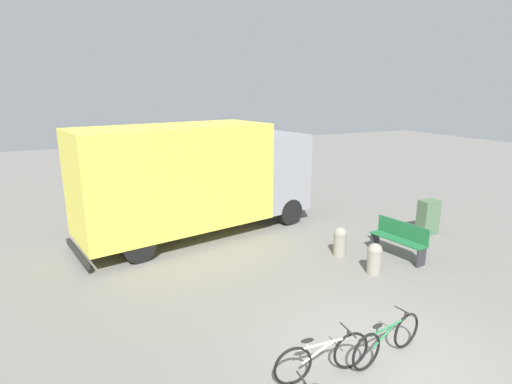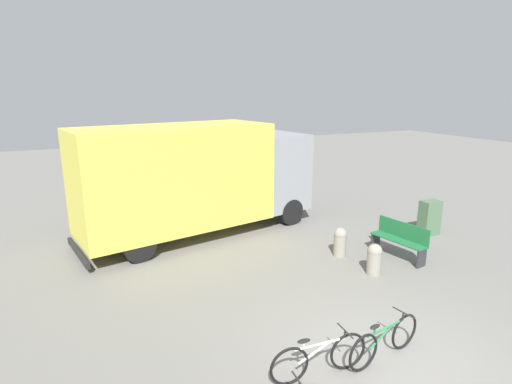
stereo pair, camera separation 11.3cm
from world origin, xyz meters
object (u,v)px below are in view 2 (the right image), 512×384
object	(u,v)px
park_bench	(400,239)
bollard_near_bench	(374,258)
bicycle_middle	(319,357)
bicycle_far	(385,340)
bollard_far_bench	(340,241)
utility_box	(429,218)
delivery_truck	(197,176)

from	to	relation	value
park_bench	bollard_near_bench	xyz separation A→B (m)	(-1.32, -0.55, -0.10)
park_bench	bollard_near_bench	distance (m)	1.43
bicycle_middle	bicycle_far	xyz separation A→B (m)	(1.23, -0.08, 0.00)
park_bench	bollard_near_bench	size ratio (longest dim) A/B	2.07
bollard_far_bench	utility_box	xyz separation A→B (m)	(3.52, 0.25, 0.11)
bicycle_middle	bollard_near_bench	xyz separation A→B (m)	(3.22, 2.56, 0.07)
bicycle_middle	bollard_far_bench	distance (m)	4.94
bollard_near_bench	bicycle_far	bearing A→B (deg)	-127.08
bicycle_middle	delivery_truck	bearing A→B (deg)	92.60
park_bench	bollard_far_bench	xyz separation A→B (m)	(-1.42, 0.72, -0.09)
bicycle_middle	utility_box	distance (m)	7.80
delivery_truck	bicycle_middle	xyz separation A→B (m)	(-0.11, -7.08, -1.51)
delivery_truck	bollard_far_bench	size ratio (longest dim) A/B	9.60
park_bench	utility_box	size ratio (longest dim) A/B	1.48
bollard_far_bench	park_bench	bearing A→B (deg)	-27.04
bollard_near_bench	bollard_far_bench	world-z (taller)	bollard_far_bench
delivery_truck	park_bench	xyz separation A→B (m)	(4.44, -3.98, -1.33)
delivery_truck	bicycle_far	xyz separation A→B (m)	(1.13, -7.16, -1.51)
bicycle_middle	park_bench	bearing A→B (deg)	37.81
delivery_truck	bicycle_far	distance (m)	7.40
bicycle_far	bollard_far_bench	distance (m)	4.34
bicycle_far	bollard_near_bench	bearing A→B (deg)	43.17
delivery_truck	park_bench	size ratio (longest dim) A/B	4.75
park_bench	bicycle_middle	distance (m)	5.51
bicycle_middle	bollard_near_bench	bearing A→B (deg)	41.87
bollard_far_bench	utility_box	size ratio (longest dim) A/B	0.73
delivery_truck	bicycle_far	size ratio (longest dim) A/B	4.61
park_bench	utility_box	bearing A→B (deg)	-74.92
park_bench	bollard_near_bench	world-z (taller)	park_bench
park_bench	bicycle_far	bearing A→B (deg)	124.17
bicycle_far	utility_box	bearing A→B (deg)	27.75
bicycle_far	delivery_truck	bearing A→B (deg)	89.21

